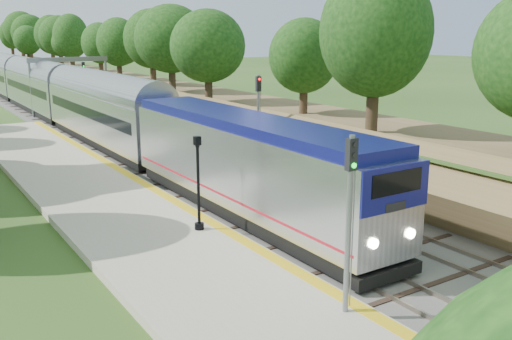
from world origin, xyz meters
TOP-DOWN VIEW (x-y plane):
  - trackbed at (2.00, 60.00)m, footprint 9.50×170.00m
  - platform at (-5.20, 16.00)m, footprint 6.40×68.00m
  - yellow_stripe at (-2.35, 16.00)m, footprint 0.55×68.00m
  - embankment at (10.35, 60.00)m, footprint 10.64×170.00m
  - signal_gantry at (2.47, 54.99)m, footprint 8.40×0.38m
  - train at (0.00, 68.84)m, footprint 3.21×128.52m
  - lamppost_far at (-3.24, 14.09)m, footprint 0.41×0.41m
  - signal_platform at (-2.90, 4.82)m, footprint 0.33×0.26m
  - signal_farside at (6.20, 23.77)m, footprint 0.33×0.26m

SIDE VIEW (x-z plane):
  - trackbed at x=2.00m, z-range -0.07..0.21m
  - platform at x=-5.20m, z-range 0.00..0.38m
  - yellow_stripe at x=-2.35m, z-range 0.38..0.39m
  - embankment at x=10.35m, z-range -3.89..7.80m
  - lamppost_far at x=-3.24m, z-range 0.16..4.34m
  - train at x=0.00m, z-range 0.04..4.76m
  - signal_farside at x=6.20m, z-range 0.79..6.84m
  - signal_platform at x=-2.90m, z-range 1.02..6.65m
  - signal_gantry at x=2.47m, z-range 1.72..7.92m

